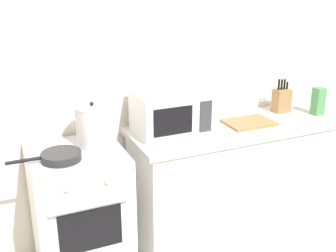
# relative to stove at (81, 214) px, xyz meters

# --- Properties ---
(back_wall) EXTENTS (4.40, 0.10, 2.50)m
(back_wall) POSITION_rel_stove_xyz_m (0.65, 0.37, 0.79)
(back_wall) COLOR silver
(back_wall) RESTS_ON ground_plane
(lower_cabinet_right) EXTENTS (1.64, 0.56, 0.88)m
(lower_cabinet_right) POSITION_rel_stove_xyz_m (1.25, 0.02, -0.02)
(lower_cabinet_right) COLOR white
(lower_cabinet_right) RESTS_ON ground_plane
(countertop_right) EXTENTS (1.70, 0.60, 0.04)m
(countertop_right) POSITION_rel_stove_xyz_m (1.25, 0.02, 0.44)
(countertop_right) COLOR beige
(countertop_right) RESTS_ON lower_cabinet_right
(stove) EXTENTS (0.60, 0.64, 0.92)m
(stove) POSITION_rel_stove_xyz_m (0.00, 0.00, 0.00)
(stove) COLOR white
(stove) RESTS_ON ground_plane
(stock_pot) EXTENTS (0.31, 0.23, 0.30)m
(stock_pot) POSITION_rel_stove_xyz_m (0.14, 0.06, 0.60)
(stock_pot) COLOR silver
(stock_pot) RESTS_ON stove
(frying_pan) EXTENTS (0.44, 0.24, 0.05)m
(frying_pan) POSITION_rel_stove_xyz_m (-0.11, -0.09, 0.48)
(frying_pan) COLOR #28282B
(frying_pan) RESTS_ON stove
(microwave) EXTENTS (0.50, 0.37, 0.30)m
(microwave) POSITION_rel_stove_xyz_m (0.70, 0.08, 0.61)
(microwave) COLOR white
(microwave) RESTS_ON countertop_right
(cutting_board) EXTENTS (0.36, 0.26, 0.02)m
(cutting_board) POSITION_rel_stove_xyz_m (1.32, 0.00, 0.47)
(cutting_board) COLOR #997047
(cutting_board) RESTS_ON countertop_right
(knife_block) EXTENTS (0.13, 0.10, 0.28)m
(knife_block) POSITION_rel_stove_xyz_m (1.72, 0.14, 0.56)
(knife_block) COLOR #997047
(knife_block) RESTS_ON countertop_right
(pasta_box) EXTENTS (0.08, 0.08, 0.22)m
(pasta_box) POSITION_rel_stove_xyz_m (1.95, -0.03, 0.57)
(pasta_box) COLOR #4C9356
(pasta_box) RESTS_ON countertop_right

